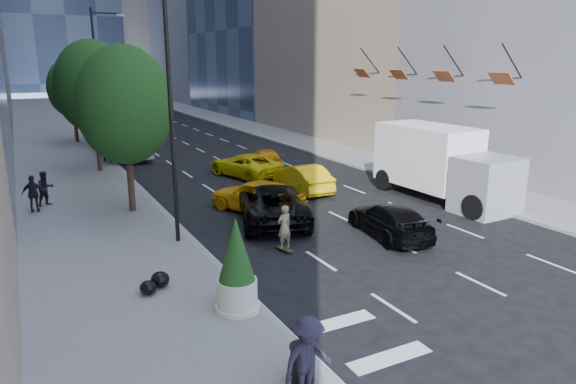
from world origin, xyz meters
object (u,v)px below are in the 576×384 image
black_sedan_lincoln (272,203)px  planter_shrub (237,267)px  box_truck (441,163)px  skateboarder (284,230)px  trash_can (303,364)px  city_bus (118,132)px  black_sedan_mercedes (389,220)px

black_sedan_lincoln → planter_shrub: 8.64m
box_truck → skateboarder: bearing=-166.1°
skateboarder → trash_can: size_ratio=2.05×
trash_can → planter_shrub: 3.81m
box_truck → city_bus: bearing=117.5°
city_bus → planter_shrub: (-1.80, -28.16, -0.18)m
black_sedan_lincoln → city_bus: (-2.80, 20.87, 0.78)m
skateboarder → black_sedan_mercedes: bearing=162.8°
skateboarder → city_bus: size_ratio=0.14×
black_sedan_mercedes → black_sedan_lincoln: bearing=-41.5°
box_truck → trash_can: (-13.79, -10.34, -1.30)m
trash_can → black_sedan_mercedes: bearing=41.5°
skateboarder → planter_shrub: (-3.40, -3.75, 0.60)m
black_sedan_lincoln → box_truck: 9.27m
black_sedan_lincoln → box_truck: (9.19, -0.66, 1.02)m
box_truck → planter_shrub: box_truck is taller
trash_can → planter_shrub: planter_shrub is taller
city_bus → trash_can: city_bus is taller
black_sedan_mercedes → skateboarder: bearing=3.1°
box_truck → trash_can: 17.29m
black_sedan_mercedes → planter_shrub: planter_shrub is taller
black_sedan_mercedes → planter_shrub: bearing=31.4°
city_bus → box_truck: size_ratio=1.50×
skateboarder → planter_shrub: size_ratio=0.61×
black_sedan_mercedes → city_bus: (-6.12, 24.87, 0.94)m
box_truck → black_sedan_mercedes: bearing=-152.0°
city_bus → trash_can: size_ratio=14.36×
skateboarder → planter_shrub: 5.10m
black_sedan_lincoln → box_truck: box_truck is taller
trash_can → black_sedan_lincoln: bearing=67.3°
black_sedan_lincoln → trash_can: bearing=85.6°
skateboarder → black_sedan_lincoln: black_sedan_lincoln is taller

